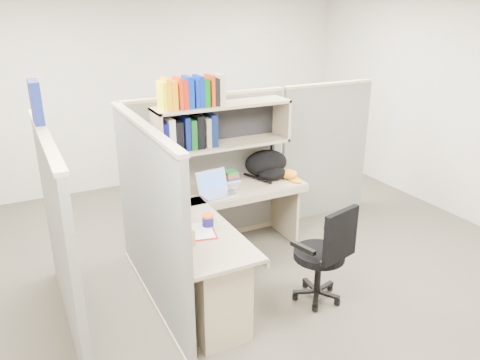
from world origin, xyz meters
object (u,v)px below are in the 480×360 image
desk (219,261)px  snack_canister (208,220)px  laptop (217,184)px  task_chair (322,269)px  backpack (269,165)px

desk → snack_canister: (-0.04, 0.12, 0.34)m
laptop → task_chair: laptop is taller
desk → laptop: 0.86m
desk → laptop: size_ratio=5.35×
desk → task_chair: bearing=-23.0°
laptop → task_chair: bearing=-70.1°
laptop → desk: bearing=-120.2°
desk → laptop: bearing=66.1°
desk → laptop: (0.31, 0.69, 0.41)m
backpack → snack_canister: backpack is taller
backpack → task_chair: size_ratio=0.52×
backpack → snack_canister: (-1.05, -0.78, -0.09)m
laptop → task_chair: size_ratio=0.35×
backpack → task_chair: (-0.19, -1.25, -0.54)m
desk → laptop: laptop is taller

